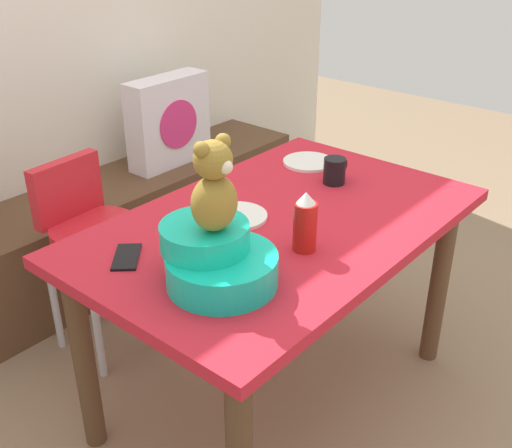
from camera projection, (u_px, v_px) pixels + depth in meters
ground_plane at (276, 394)px, 2.35m from camera, size 8.00×8.00×0.00m
window_bench at (81, 242)px, 2.92m from camera, size 2.60×0.44×0.46m
pillow_floral_right at (169, 121)px, 3.08m from camera, size 0.44×0.15×0.44m
dining_table at (279, 248)px, 2.06m from camera, size 1.33×0.85×0.74m
highchair at (93, 233)px, 2.39m from camera, size 0.34×0.46×0.79m
infant_seat_teal at (216, 259)px, 1.65m from camera, size 0.30×0.33×0.16m
teddy_bear at (214, 188)px, 1.56m from camera, size 0.13×0.12×0.25m
ketchup_bottle at (305, 223)px, 1.80m from camera, size 0.07×0.07×0.18m
coffee_mug at (335, 171)px, 2.25m from camera, size 0.12×0.08×0.09m
dinner_plate_near at (237, 216)px, 2.02m from camera, size 0.20×0.20×0.01m
dinner_plate_far at (309, 162)px, 2.43m from camera, size 0.20×0.20×0.01m
cell_phone at (127, 257)px, 1.79m from camera, size 0.15×0.15×0.01m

